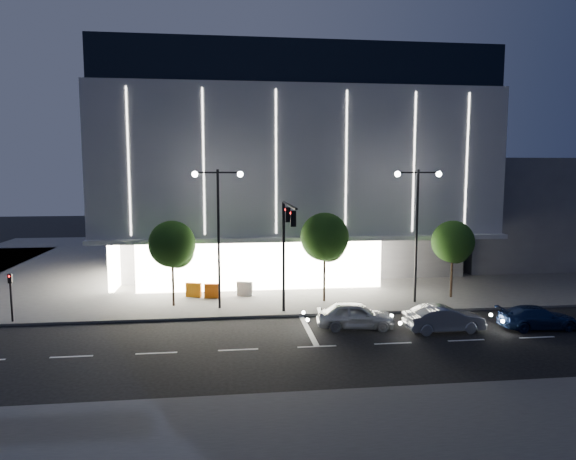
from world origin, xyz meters
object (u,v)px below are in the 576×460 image
(tree_left, at_px, (173,247))
(car_lead, at_px, (356,315))
(street_lamp_east, at_px, (417,216))
(tree_right, at_px, (453,244))
(ped_signal_far, at_px, (11,292))
(barrier_c, at_px, (212,291))
(tree_mid, at_px, (325,240))
(car_third, at_px, (537,317))
(traffic_mast, at_px, (286,237))
(barrier_b, at_px, (245,289))
(street_lamp_west, at_px, (218,218))
(barrier_a, at_px, (194,290))
(car_second, at_px, (444,319))

(tree_left, height_order, car_lead, tree_left)
(street_lamp_east, distance_m, tree_right, 3.81)
(ped_signal_far, bearing_deg, barrier_c, 20.07)
(barrier_c, bearing_deg, tree_mid, -5.31)
(car_third, bearing_deg, tree_right, 16.46)
(tree_mid, bearing_deg, car_lead, -83.24)
(traffic_mast, xyz_separation_m, barrier_c, (-4.53, 5.35, -4.38))
(car_lead, relative_size, barrier_b, 4.01)
(tree_mid, xyz_separation_m, car_lead, (0.68, -5.76, -3.58))
(street_lamp_east, height_order, tree_left, street_lamp_east)
(tree_mid, distance_m, car_lead, 6.82)
(street_lamp_east, distance_m, tree_left, 16.12)
(traffic_mast, xyz_separation_m, street_lamp_west, (-4.00, 2.66, 0.93))
(street_lamp_west, distance_m, barrier_a, 6.45)
(street_lamp_west, height_order, car_third, street_lamp_west)
(ped_signal_far, xyz_separation_m, tree_right, (28.03, 2.52, 2.00))
(ped_signal_far, distance_m, barrier_c, 12.27)
(ped_signal_far, bearing_deg, car_third, -8.57)
(tree_mid, xyz_separation_m, car_second, (5.42, -6.89, -3.61))
(barrier_b, distance_m, barrier_c, 2.29)
(traffic_mast, relative_size, ped_signal_far, 2.36)
(street_lamp_west, height_order, car_second, street_lamp_west)
(barrier_a, xyz_separation_m, barrier_b, (3.55, -0.05, 0.00))
(street_lamp_east, bearing_deg, barrier_a, 167.96)
(tree_right, relative_size, car_second, 1.26)
(tree_right, distance_m, barrier_b, 14.82)
(tree_right, height_order, car_third, tree_right)
(traffic_mast, height_order, tree_right, traffic_mast)
(traffic_mast, xyz_separation_m, tree_left, (-6.97, 3.68, -0.99))
(car_lead, distance_m, barrier_a, 12.39)
(traffic_mast, xyz_separation_m, barrier_b, (-2.28, 5.78, -4.38))
(car_lead, bearing_deg, tree_mid, 14.32)
(traffic_mast, relative_size, car_lead, 1.60)
(street_lamp_west, xyz_separation_m, barrier_b, (1.72, 3.11, -5.31))
(traffic_mast, distance_m, car_second, 10.01)
(street_lamp_east, relative_size, tree_right, 1.63)
(car_second, bearing_deg, car_lead, 74.03)
(traffic_mast, bearing_deg, tree_mid, 50.58)
(ped_signal_far, bearing_deg, car_lead, -9.34)
(ped_signal_far, height_order, barrier_c, ped_signal_far)
(tree_left, xyz_separation_m, car_lead, (10.68, -5.76, -3.28))
(street_lamp_east, xyz_separation_m, tree_left, (-15.97, 1.02, -1.92))
(traffic_mast, bearing_deg, barrier_c, 130.24)
(ped_signal_far, distance_m, barrier_a, 11.25)
(ped_signal_far, bearing_deg, street_lamp_east, 3.44)
(car_second, bearing_deg, barrier_c, 54.00)
(traffic_mast, height_order, car_third, traffic_mast)
(ped_signal_far, distance_m, car_third, 30.30)
(street_lamp_east, xyz_separation_m, ped_signal_far, (-25.00, -1.50, -4.07))
(car_lead, relative_size, car_second, 1.01)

